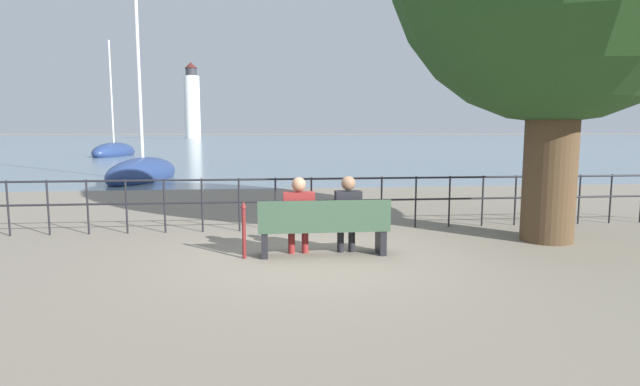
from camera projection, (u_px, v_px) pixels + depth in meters
name	position (u px, v px, depth m)	size (l,w,h in m)	color
ground_plane	(323.00, 255.00, 7.94)	(1000.00, 1000.00, 0.00)	gray
harbor_water	(268.00, 137.00, 165.17)	(600.00, 300.00, 0.01)	slate
park_bench	(324.00, 228.00, 7.83)	(2.06, 0.45, 0.90)	#334C38
seated_person_left	(299.00, 212.00, 7.83)	(0.49, 0.35, 1.25)	maroon
seated_person_right	(348.00, 211.00, 7.91)	(0.41, 0.35, 1.26)	black
promenade_railing	(311.00, 195.00, 9.91)	(15.70, 0.04, 1.05)	black
closed_umbrella	(244.00, 227.00, 7.66)	(0.09, 0.09, 0.90)	maroon
sailboat_0	(143.00, 172.00, 19.91)	(2.70, 5.35, 9.04)	navy
sailboat_1	(114.00, 152.00, 39.72)	(3.04, 6.28, 9.46)	navy
harbor_lighthouse	(192.00, 103.00, 139.83)	(4.33, 4.33, 21.10)	white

